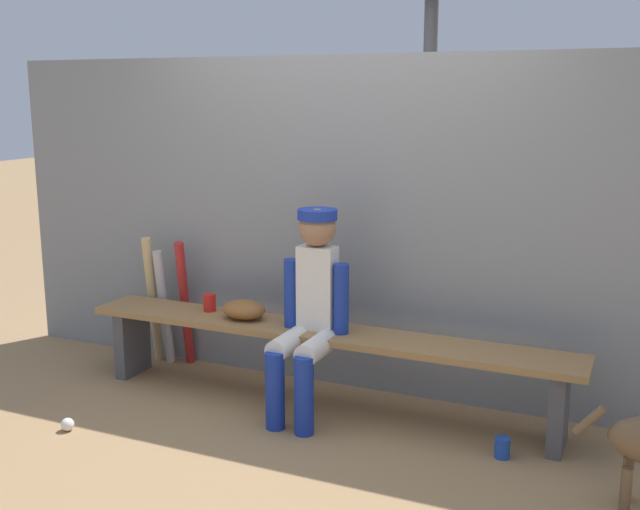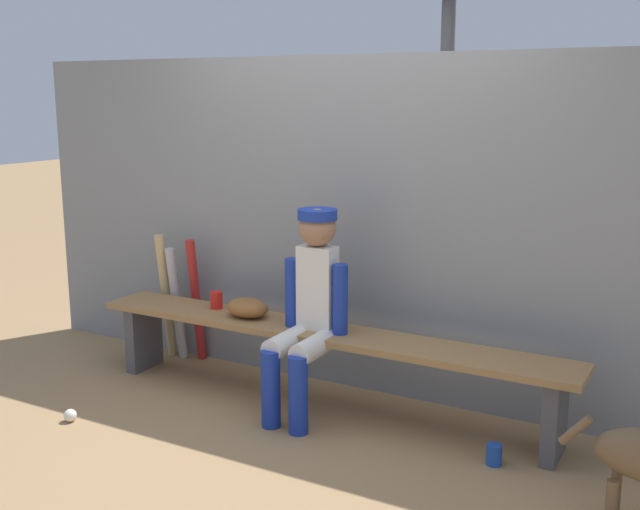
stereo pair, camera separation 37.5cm
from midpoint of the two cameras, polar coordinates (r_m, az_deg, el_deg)
The scene contains 11 objects.
ground_plane at distance 4.73m, azimuth 2.31°, elevation -11.22°, with size 30.00×30.00×0.00m, color #9E7A51.
chainlink_fence at distance 4.78m, azimuth 4.58°, elevation 2.08°, with size 5.00×0.03×2.09m, color gray.
dugout_bench at distance 4.59m, azimuth 2.35°, elevation -6.73°, with size 3.06×0.36×0.49m.
player_seated at distance 4.42m, azimuth 1.52°, elevation -3.76°, with size 0.41×0.55×1.21m.
baseball_glove at distance 4.79m, azimuth -3.18°, elevation -3.97°, with size 0.28×0.20×0.12m, color brown.
bat_aluminum_red at distance 5.38m, azimuth -7.23°, elevation -3.41°, with size 0.06×0.06×0.89m, color #B22323.
bat_aluminum_silver at distance 5.45m, azimuth -8.68°, elevation -3.63°, with size 0.06×0.06×0.81m, color #B7B7BC.
bat_wood_natural at distance 5.50m, azimuth -9.48°, elevation -3.05°, with size 0.06×0.06×0.90m, color tan.
baseball at distance 4.69m, azimuth -15.88°, elevation -11.43°, with size 0.07×0.07×0.07m, color white.
cup_on_ground at distance 4.17m, azimuth 15.42°, elevation -14.16°, with size 0.08×0.08×0.11m, color #1E47AD.
cup_on_bench at distance 4.99m, azimuth -5.58°, elevation -3.38°, with size 0.08×0.08×0.11m, color red.
Camera 2 is at (2.11, -3.80, 1.86)m, focal length 43.05 mm.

